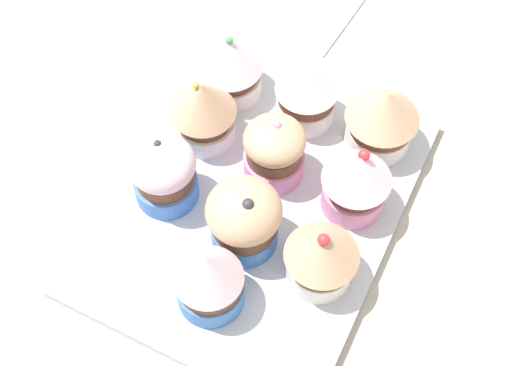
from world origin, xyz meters
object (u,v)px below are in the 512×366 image
object	(u,v)px
cupcake_3	(309,93)
cupcake_9	(322,256)
cupcake_1	(203,110)
cupcake_8	(356,181)
cupcake_5	(244,218)
cupcake_2	(164,173)
cupcake_7	(382,118)
baking_tray	(256,204)
cupcake_6	(209,278)
cupcake_4	(276,151)
cupcake_0	(229,65)

from	to	relation	value
cupcake_3	cupcake_9	xyz separation A→B (cm)	(14.41, 7.48, -0.03)
cupcake_1	cupcake_8	bearing A→B (deg)	87.01
cupcake_5	cupcake_8	distance (cm)	9.99
cupcake_2	cupcake_3	xyz separation A→B (cm)	(-13.18, 7.60, 0.12)
cupcake_9	cupcake_7	bearing A→B (deg)	-177.80
baking_tray	cupcake_1	world-z (taller)	cupcake_1
cupcake_2	cupcake_9	world-z (taller)	same
baking_tray	cupcake_9	size ratio (longest dim) A/B	4.38
cupcake_6	cupcake_7	distance (cm)	21.32
cupcake_7	cupcake_9	world-z (taller)	same
cupcake_6	cupcake_3	bearing A→B (deg)	-178.59
cupcake_3	cupcake_9	distance (cm)	16.23
cupcake_4	baking_tray	bearing A→B (deg)	-2.78
cupcake_6	cupcake_2	bearing A→B (deg)	-130.53
baking_tray	cupcake_2	size ratio (longest dim) A/B	4.37
cupcake_6	cupcake_8	distance (cm)	14.91
cupcake_2	cupcake_4	bearing A→B (deg)	130.28
cupcake_1	cupcake_6	bearing A→B (deg)	30.10
cupcake_2	cupcake_5	bearing A→B (deg)	82.99
cupcake_3	cupcake_5	distance (cm)	14.19
cupcake_5	cupcake_1	bearing A→B (deg)	-134.74
cupcake_2	baking_tray	bearing A→B (deg)	110.93
cupcake_8	cupcake_1	bearing A→B (deg)	-92.99
cupcake_1	cupcake_5	xyz separation A→B (cm)	(8.09, 8.17, -0.12)
cupcake_3	cupcake_5	bearing A→B (deg)	2.17
cupcake_9	cupcake_0	bearing A→B (deg)	-132.35
cupcake_2	cupcake_6	distance (cm)	10.66
cupcake_4	cupcake_6	size ratio (longest dim) A/B	0.88
cupcake_2	cupcake_5	distance (cm)	8.21
cupcake_6	cupcake_0	bearing A→B (deg)	-156.70
cupcake_6	cupcake_7	bearing A→B (deg)	162.46
baking_tray	cupcake_7	bearing A→B (deg)	145.86
cupcake_3	baking_tray	bearing A→B (deg)	-1.47
cupcake_4	cupcake_6	xyz separation A→B (cm)	(13.29, 0.59, 0.56)
baking_tray	cupcake_9	bearing A→B (deg)	62.49
cupcake_2	cupcake_7	size ratio (longest dim) A/B	1.00
cupcake_2	cupcake_1	bearing A→B (deg)	-179.78
cupcake_6	baking_tray	bearing A→B (deg)	-175.52
cupcake_8	cupcake_3	bearing A→B (deg)	-133.04
baking_tray	cupcake_6	world-z (taller)	cupcake_6
cupcake_6	cupcake_8	size ratio (longest dim) A/B	1.00
cupcake_1	cupcake_5	bearing A→B (deg)	45.26
cupcake_0	cupcake_1	size ratio (longest dim) A/B	0.95
cupcake_3	cupcake_7	distance (cm)	6.93
baking_tray	cupcake_5	bearing A→B (deg)	11.92
baking_tray	cupcake_2	xyz separation A→B (cm)	(2.81, -7.34, 4.08)
cupcake_0	cupcake_7	world-z (taller)	cupcake_0
cupcake_1	cupcake_4	xyz separation A→B (cm)	(0.73, 7.54, -0.59)
baking_tray	cupcake_8	size ratio (longest dim) A/B	4.12
cupcake_0	cupcake_8	size ratio (longest dim) A/B	0.96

